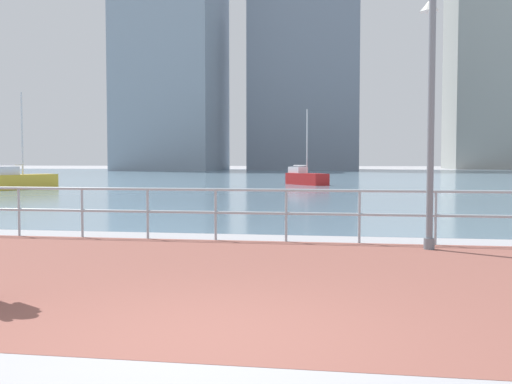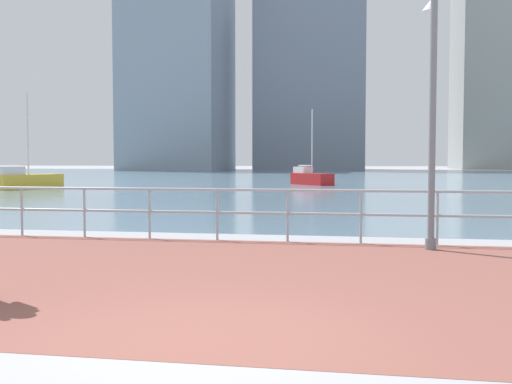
{
  "view_description": "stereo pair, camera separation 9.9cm",
  "coord_description": "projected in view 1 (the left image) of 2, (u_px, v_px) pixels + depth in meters",
  "views": [
    {
      "loc": [
        1.24,
        -5.08,
        1.59
      ],
      "look_at": [
        -0.18,
        3.85,
        1.1
      ],
      "focal_mm": 42.04,
      "sensor_mm": 36.0,
      "label": 1
    },
    {
      "loc": [
        1.34,
        -5.07,
        1.59
      ],
      "look_at": [
        -0.18,
        3.85,
        1.1
      ],
      "focal_mm": 42.04,
      "sensor_mm": 36.0,
      "label": 2
    }
  ],
  "objects": [
    {
      "name": "ground",
      "position": [
        334.0,
        181.0,
        44.74
      ],
      "size": [
        220.0,
        220.0,
        0.0
      ],
      "primitive_type": "plane",
      "color": "#9E9EA3"
    },
    {
      "name": "sailboat_red",
      "position": [
        21.0,
        180.0,
        32.39
      ],
      "size": [
        2.64,
        3.86,
        5.23
      ],
      "color": "gold",
      "rests_on": "ground"
    },
    {
      "name": "tower_glass",
      "position": [
        482.0,
        34.0,
        104.82
      ],
      "size": [
        10.65,
        16.62,
        49.01
      ],
      "color": "#939993",
      "rests_on": "ground"
    },
    {
      "name": "brick_paving",
      "position": [
        258.0,
        276.0,
        8.14
      ],
      "size": [
        28.0,
        7.06,
        0.01
      ],
      "primitive_type": "cube",
      "color": "brown",
      "rests_on": "ground"
    },
    {
      "name": "harbor_water",
      "position": [
        338.0,
        177.0,
        56.0
      ],
      "size": [
        180.0,
        88.0,
        0.0
      ],
      "primitive_type": "cube",
      "color": "slate",
      "rests_on": "ground"
    },
    {
      "name": "lamppost",
      "position": [
        431.0,
        87.0,
        10.63
      ],
      "size": [
        0.36,
        0.82,
        5.2
      ],
      "color": "slate",
      "rests_on": "ground"
    },
    {
      "name": "tower_brick",
      "position": [
        172.0,
        63.0,
        92.16
      ],
      "size": [
        14.46,
        16.66,
        34.58
      ],
      "color": "#8493A3",
      "rests_on": "ground"
    },
    {
      "name": "sailboat_white",
      "position": [
        306.0,
        178.0,
        38.27
      ],
      "size": [
        2.96,
        3.33,
        4.8
      ],
      "color": "#B21E1E",
      "rests_on": "ground"
    },
    {
      "name": "waterfront_railing",
      "position": [
        286.0,
        205.0,
        11.58
      ],
      "size": [
        25.25,
        0.06,
        1.03
      ],
      "color": "#9EADB7",
      "rests_on": "ground"
    },
    {
      "name": "tower_concrete",
      "position": [
        306.0,
        35.0,
        95.45
      ],
      "size": [
        16.73,
        15.74,
        44.57
      ],
      "color": "slate",
      "rests_on": "ground"
    }
  ]
}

